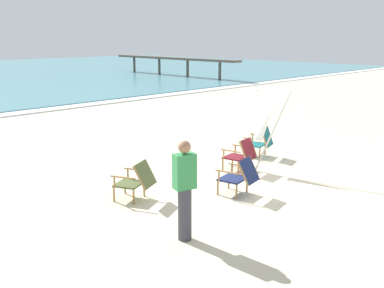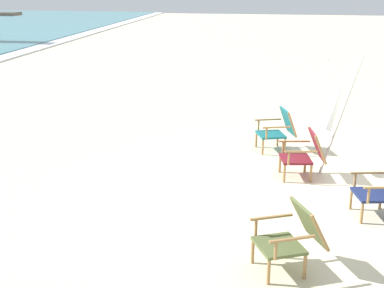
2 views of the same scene
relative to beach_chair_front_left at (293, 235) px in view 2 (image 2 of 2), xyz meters
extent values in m
plane|color=beige|center=(2.52, -1.22, -0.42)|extent=(80.00, 80.00, 0.00)
cube|color=#515B33|center=(-0.07, 0.15, -0.10)|extent=(0.67, 0.66, 0.04)
cube|color=#515B33|center=(0.08, -0.18, 0.13)|extent=(0.56, 0.46, 0.48)
cylinder|color=olive|center=(-0.37, 0.25, -0.26)|extent=(0.04, 0.04, 0.32)
cylinder|color=olive|center=(0.05, 0.44, -0.26)|extent=(0.04, 0.04, 0.32)
cylinder|color=olive|center=(-0.19, -0.15, -0.26)|extent=(0.04, 0.04, 0.32)
cylinder|color=olive|center=(0.23, 0.05, -0.26)|extent=(0.04, 0.04, 0.32)
cube|color=olive|center=(-0.31, 0.01, 0.12)|extent=(0.26, 0.49, 0.02)
cylinder|color=olive|center=(-0.39, 0.18, 0.01)|extent=(0.04, 0.04, 0.22)
cube|color=olive|center=(0.19, 0.25, 0.12)|extent=(0.26, 0.49, 0.02)
cylinder|color=olive|center=(0.11, 0.42, 0.01)|extent=(0.04, 0.04, 0.22)
cylinder|color=olive|center=(-0.15, -0.29, 0.13)|extent=(0.15, 0.27, 0.48)
cylinder|color=olive|center=(0.31, -0.07, 0.13)|extent=(0.15, 0.27, 0.48)
cube|color=maroon|center=(2.98, -0.08, -0.10)|extent=(0.59, 0.56, 0.04)
cube|color=maroon|center=(3.04, -0.41, 0.13)|extent=(0.53, 0.32, 0.49)
cylinder|color=olive|center=(2.72, 0.10, -0.26)|extent=(0.04, 0.04, 0.32)
cylinder|color=olive|center=(3.18, 0.17, -0.26)|extent=(0.04, 0.04, 0.32)
cylinder|color=olive|center=(2.79, -0.33, -0.26)|extent=(0.04, 0.04, 0.32)
cylinder|color=olive|center=(3.25, -0.25, -0.26)|extent=(0.04, 0.04, 0.32)
cube|color=olive|center=(2.71, -0.15, 0.12)|extent=(0.13, 0.53, 0.02)
cylinder|color=olive|center=(2.68, 0.04, 0.01)|extent=(0.04, 0.04, 0.22)
cube|color=olive|center=(3.26, -0.05, 0.12)|extent=(0.13, 0.53, 0.02)
cylinder|color=olive|center=(3.23, 0.13, 0.01)|extent=(0.04, 0.04, 0.22)
cylinder|color=olive|center=(2.79, -0.46, 0.13)|extent=(0.08, 0.24, 0.49)
cylinder|color=olive|center=(3.29, -0.37, 0.13)|extent=(0.08, 0.24, 0.49)
cube|color=#196066|center=(4.36, 0.37, -0.10)|extent=(0.64, 0.62, 0.04)
cube|color=#196066|center=(4.46, 0.06, 0.14)|extent=(0.54, 0.36, 0.50)
cylinder|color=olive|center=(4.07, 0.50, -0.26)|extent=(0.04, 0.04, 0.32)
cylinder|color=olive|center=(4.52, 0.65, -0.26)|extent=(0.04, 0.04, 0.32)
cylinder|color=olive|center=(4.20, 0.09, -0.26)|extent=(0.04, 0.04, 0.32)
cylinder|color=olive|center=(4.65, 0.24, -0.26)|extent=(0.04, 0.04, 0.32)
cube|color=olive|center=(4.10, 0.27, 0.12)|extent=(0.20, 0.51, 0.02)
cylinder|color=olive|center=(4.04, 0.44, 0.01)|extent=(0.04, 0.04, 0.22)
cube|color=olive|center=(4.63, 0.44, 0.12)|extent=(0.20, 0.51, 0.02)
cylinder|color=olive|center=(4.57, 0.62, 0.01)|extent=(0.04, 0.04, 0.22)
cylinder|color=olive|center=(4.22, -0.02, 0.14)|extent=(0.11, 0.22, 0.50)
cylinder|color=olive|center=(4.71, 0.14, 0.14)|extent=(0.11, 0.22, 0.50)
cube|color=#19234C|center=(1.63, -1.11, -0.10)|extent=(0.61, 0.58, 0.04)
cylinder|color=olive|center=(1.36, -0.95, -0.26)|extent=(0.04, 0.04, 0.32)
cylinder|color=olive|center=(1.81, -0.85, -0.26)|extent=(0.04, 0.04, 0.32)
cylinder|color=olive|center=(1.90, -1.28, -0.26)|extent=(0.04, 0.04, 0.32)
cube|color=olive|center=(1.36, -1.19, 0.12)|extent=(0.14, 0.52, 0.02)
cylinder|color=olive|center=(1.32, -1.00, 0.01)|extent=(0.04, 0.04, 0.22)
cube|color=olive|center=(1.91, -1.08, 0.12)|extent=(0.14, 0.52, 0.02)
cylinder|color=olive|center=(1.87, -0.89, 0.01)|extent=(0.04, 0.04, 0.22)
cylinder|color=#B7B2A8|center=(3.45, -0.80, 0.55)|extent=(0.53, 0.66, 1.97)
cone|color=white|center=(3.37, -0.69, 0.90)|extent=(0.56, 0.63, 1.16)
sphere|color=#B7B2A8|center=(3.22, -0.50, 1.53)|extent=(0.06, 0.06, 0.06)
camera|label=1|loc=(-5.22, -6.71, 2.77)|focal=42.00mm
camera|label=2|loc=(-5.54, 0.20, 2.79)|focal=50.00mm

